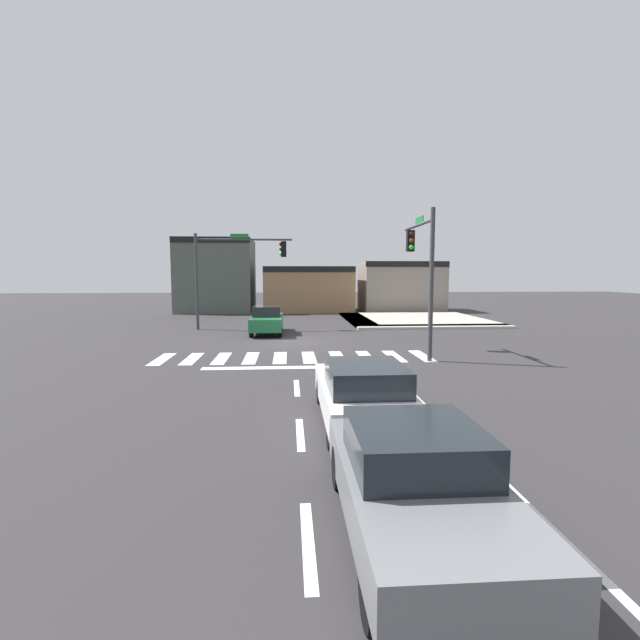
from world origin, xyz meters
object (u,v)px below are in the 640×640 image
(traffic_signal_northwest, at_px, (235,262))
(car_gray, at_px, (417,482))
(traffic_signal_southeast, at_px, (422,259))
(car_white, at_px, (363,392))
(car_green, at_px, (267,320))

(traffic_signal_northwest, height_order, car_gray, traffic_signal_northwest)
(traffic_signal_southeast, xyz_separation_m, car_gray, (-3.87, -13.20, -3.31))
(traffic_signal_southeast, bearing_deg, car_white, 156.09)
(car_white, bearing_deg, car_green, 10.31)
(car_green, bearing_deg, traffic_signal_northwest, -137.49)
(traffic_signal_southeast, relative_size, car_green, 1.34)
(car_green, height_order, car_gray, car_green)
(traffic_signal_northwest, bearing_deg, car_green, -47.49)
(car_gray, bearing_deg, traffic_signal_southeast, -16.35)
(traffic_signal_southeast, distance_m, car_gray, 14.15)
(traffic_signal_southeast, distance_m, car_green, 10.53)
(traffic_signal_southeast, distance_m, traffic_signal_northwest, 13.01)
(traffic_signal_northwest, relative_size, car_white, 1.26)
(car_gray, bearing_deg, car_green, 8.01)
(traffic_signal_southeast, xyz_separation_m, car_green, (-6.77, 7.38, -3.26))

